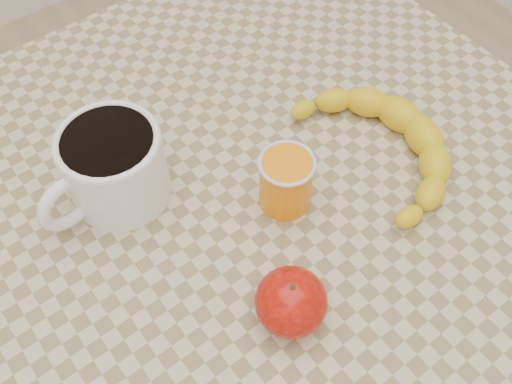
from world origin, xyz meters
TOP-DOWN VIEW (x-y plane):
  - table at (0.00, 0.00)m, footprint 0.80×0.80m
  - coffee_mug at (-0.11, 0.10)m, footprint 0.16×0.13m
  - orange_juice_glass at (0.03, -0.02)m, footprint 0.06×0.06m
  - apple at (-0.05, -0.13)m, footprint 0.08×0.08m
  - banana at (0.15, -0.04)m, footprint 0.28×0.32m

SIDE VIEW (x-z plane):
  - table at x=0.00m, z-range 0.29..1.04m
  - banana at x=0.15m, z-range 0.75..0.79m
  - apple at x=-0.05m, z-range 0.75..0.81m
  - orange_juice_glass at x=0.03m, z-range 0.75..0.82m
  - coffee_mug at x=-0.11m, z-range 0.75..0.85m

